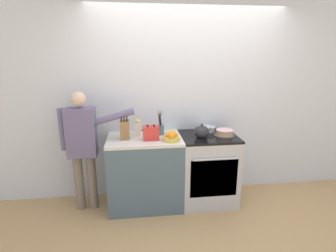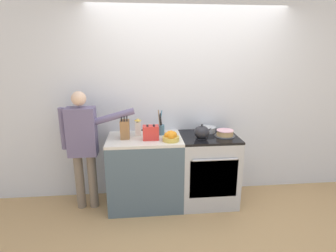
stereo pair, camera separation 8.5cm
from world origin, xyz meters
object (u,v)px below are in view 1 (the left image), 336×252
Objects in this scene: fruit_bowl at (171,137)px; milk_carton at (138,128)px; tea_kettle at (202,132)px; mixing_bowl at (206,129)px; knife_block at (125,129)px; toaster at (151,133)px; layer_cake at (224,133)px; utensil_crock at (160,129)px; stove_range at (207,168)px; person_baker at (83,142)px.

fruit_bowl is 0.47m from milk_carton.
tea_kettle is 0.30m from mixing_bowl.
tea_kettle is 0.73× the size of knife_block.
mixing_bowl is 0.79m from toaster.
knife_block is (-1.24, 0.04, 0.08)m from layer_cake.
layer_cake is 0.81m from utensil_crock.
knife_block reaches higher than fruit_bowl.
knife_block reaches higher than milk_carton.
mixing_bowl is at bearing 17.98° from toaster.
fruit_bowl is (0.55, -0.16, -0.06)m from knife_block.
stove_range is 0.52m from mixing_bowl.
layer_cake is 0.93m from toaster.
tea_kettle is at bearing -140.02° from stove_range.
milk_carton reaches higher than layer_cake.
stove_range is at bearing 5.93° from toaster.
mixing_bowl is 1.08m from knife_block.
layer_cake reaches higher than mixing_bowl.
milk_carton is at bearing 173.36° from stove_range.
toaster is at bearing -174.07° from stove_range.
person_baker is at bearing -171.07° from milk_carton.
fruit_bowl is at bearing -33.18° from milk_carton.
utensil_crock is 1.53× the size of toaster.
person_baker is at bearing 178.94° from layer_cake.
person_baker reaches higher than toaster.
milk_carton is at bearing 130.54° from toaster.
knife_block reaches higher than layer_cake.
tea_kettle is (-0.31, -0.07, 0.04)m from layer_cake.
utensil_crock is 0.21× the size of person_baker.
tea_kettle is at bearing -116.43° from mixing_bowl.
fruit_bowl is (-0.39, -0.05, -0.03)m from tea_kettle.
knife_block is at bearing 163.62° from fruit_bowl.
layer_cake is at bearing -9.50° from stove_range.
layer_cake is at bearing 6.88° from person_baker.
knife_block reaches higher than toaster.
utensil_crock reaches higher than stove_range.
utensil_crock is at bearing 55.86° from toaster.
knife_block is 0.46m from utensil_crock.
milk_carton is (-0.91, -0.06, 0.07)m from mixing_bowl.
stove_range is 0.73m from fruit_bowl.
fruit_bowl reaches higher than mixing_bowl.
stove_range is at bearing -95.10° from mixing_bowl.
person_baker is at bearing 171.85° from fruit_bowl.
utensil_crock is at bearing 169.21° from layer_cake.
person_baker is at bearing -172.81° from utensil_crock.
stove_range is at bearing 16.62° from fruit_bowl.
mixing_bowl is 0.91m from milk_carton.
toaster is 0.83m from person_baker.
stove_range is 1.20m from knife_block.
stove_range is at bearing -11.20° from utensil_crock.
knife_block reaches higher than mixing_bowl.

